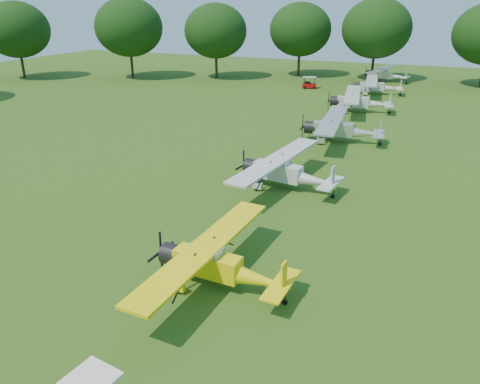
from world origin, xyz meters
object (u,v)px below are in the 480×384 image
object	(u,v)px
aircraft_6	(376,85)
aircraft_3	(285,170)
golf_cart	(309,85)
aircraft_5	(358,100)
aircraft_7	(385,74)
aircraft_4	(340,127)
aircraft_2	(217,263)

from	to	relation	value
aircraft_6	aircraft_3	bearing A→B (deg)	-98.48
golf_cart	aircraft_5	bearing A→B (deg)	-74.95
aircraft_3	aircraft_7	distance (m)	51.08
aircraft_3	aircraft_7	xyz separation A→B (m)	(0.27, 51.08, -0.03)
aircraft_7	aircraft_3	bearing A→B (deg)	-80.41
aircraft_4	golf_cart	size ratio (longest dim) A/B	5.29
aircraft_7	aircraft_2	bearing A→B (deg)	-79.45
aircraft_6	golf_cart	distance (m)	10.01
aircraft_4	golf_cart	bearing A→B (deg)	105.41
aircraft_2	aircraft_5	bearing A→B (deg)	93.60
aircraft_6	golf_cart	world-z (taller)	aircraft_6
aircraft_2	aircraft_6	distance (m)	52.07
aircraft_2	aircraft_4	bearing A→B (deg)	92.55
aircraft_7	golf_cart	bearing A→B (deg)	-121.71
aircraft_6	aircraft_2	bearing A→B (deg)	-97.17
aircraft_2	aircraft_3	world-z (taller)	aircraft_3
aircraft_5	aircraft_2	bearing A→B (deg)	-97.83
aircraft_2	aircraft_6	xyz separation A→B (m)	(-0.48, 52.06, 0.03)
aircraft_2	golf_cart	bearing A→B (deg)	103.62
aircraft_3	aircraft_2	bearing A→B (deg)	-78.52
aircraft_2	aircraft_4	size ratio (longest dim) A/B	0.89
aircraft_2	aircraft_7	size ratio (longest dim) A/B	0.95
aircraft_2	aircraft_6	bearing A→B (deg)	93.05
aircraft_5	golf_cart	distance (m)	16.62
aircraft_4	aircraft_6	distance (m)	26.04
aircraft_2	aircraft_4	xyz separation A→B (m)	(-0.01, 26.03, 0.15)
aircraft_6	aircraft_5	bearing A→B (deg)	-98.91
aircraft_3	golf_cart	bearing A→B (deg)	110.17
aircraft_4	golf_cart	distance (m)	29.00
aircraft_3	aircraft_5	world-z (taller)	aircraft_5
aircraft_5	golf_cart	xyz separation A→B (m)	(-9.67, 13.49, -0.80)
aircraft_5	aircraft_6	xyz separation A→B (m)	(0.26, 12.47, -0.11)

